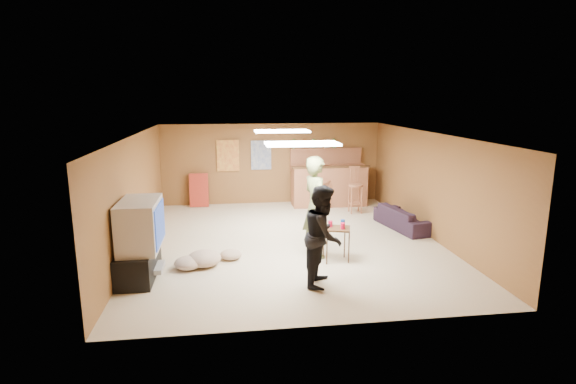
{
  "coord_description": "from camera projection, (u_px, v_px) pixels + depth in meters",
  "views": [
    {
      "loc": [
        -1.22,
        -8.75,
        2.94
      ],
      "look_at": [
        0.0,
        0.2,
        1.0
      ],
      "focal_mm": 28.0,
      "sensor_mm": 36.0,
      "label": 1
    }
  ],
  "objects": [
    {
      "name": "bar_backing",
      "position": [
        326.0,
        159.0,
        12.51
      ],
      "size": [
        2.0,
        0.14,
        0.6
      ],
      "primitive_type": "cube",
      "color": "brown",
      "rests_on": "bar_counter"
    },
    {
      "name": "person_black",
      "position": [
        323.0,
        235.0,
        7.02
      ],
      "size": [
        0.84,
        0.94,
        1.6
      ],
      "primitive_type": "imported",
      "rotation": [
        0.0,
        0.0,
        1.2
      ],
      "color": "black",
      "rests_on": "ground"
    },
    {
      "name": "folding_chair_stack",
      "position": [
        199.0,
        190.0,
        12.09
      ],
      "size": [
        0.5,
        0.26,
        0.91
      ],
      "primitive_type": "cube",
      "rotation": [
        -0.14,
        0.0,
        0.0
      ],
      "color": "#AB2E1F",
      "rests_on": "ground"
    },
    {
      "name": "poster_right",
      "position": [
        261.0,
        155.0,
        12.28
      ],
      "size": [
        0.55,
        0.03,
        0.8
      ],
      "primitive_type": "cube",
      "color": "#334C99",
      "rests_on": "wall_back"
    },
    {
      "name": "person_olive",
      "position": [
        316.0,
        207.0,
        8.25
      ],
      "size": [
        0.62,
        0.78,
        1.88
      ],
      "primitive_type": "imported",
      "rotation": [
        0.0,
        0.0,
        1.84
      ],
      "color": "#60693C",
      "rests_on": "ground"
    },
    {
      "name": "ceiling",
      "position": [
        289.0,
        134.0,
        8.79
      ],
      "size": [
        6.0,
        7.0,
        0.02
      ],
      "primitive_type": "cube",
      "color": "silver",
      "rests_on": "ground"
    },
    {
      "name": "ceiling_panel_back",
      "position": [
        282.0,
        131.0,
        9.96
      ],
      "size": [
        1.2,
        0.6,
        0.04
      ],
      "primitive_type": "cube",
      "color": "white",
      "rests_on": "ceiling"
    },
    {
      "name": "bar_counter",
      "position": [
        329.0,
        186.0,
        12.19
      ],
      "size": [
        2.0,
        0.6,
        1.1
      ],
      "primitive_type": "cube",
      "color": "brown",
      "rests_on": "ground"
    },
    {
      "name": "tv_body",
      "position": [
        140.0,
        225.0,
        7.26
      ],
      "size": [
        0.6,
        1.1,
        0.8
      ],
      "primitive_type": "cube",
      "color": "#B2B2B7",
      "rests_on": "tv_stand"
    },
    {
      "name": "wall_front",
      "position": [
        328.0,
        245.0,
        5.63
      ],
      "size": [
        6.0,
        0.02,
        2.2
      ],
      "primitive_type": "cube",
      "color": "brown",
      "rests_on": "ground"
    },
    {
      "name": "bottle_row",
      "position": [
        314.0,
        143.0,
        12.33
      ],
      "size": [
        1.2,
        0.08,
        0.26
      ],
      "primitive_type": null,
      "color": "#3F7233",
      "rests_on": "bar_shelf"
    },
    {
      "name": "ceiling_panel_front",
      "position": [
        302.0,
        144.0,
        7.34
      ],
      "size": [
        1.2,
        0.6,
        0.04
      ],
      "primitive_type": "cube",
      "color": "white",
      "rests_on": "ceiling"
    },
    {
      "name": "wall_right",
      "position": [
        431.0,
        185.0,
        9.42
      ],
      "size": [
        0.02,
        7.0,
        2.2
      ],
      "primitive_type": "cube",
      "color": "brown",
      "rests_on": "ground"
    },
    {
      "name": "tv_stand",
      "position": [
        138.0,
        263.0,
        7.39
      ],
      "size": [
        0.55,
        1.3,
        0.5
      ],
      "primitive_type": "cube",
      "color": "black",
      "rests_on": "ground"
    },
    {
      "name": "cup_blue",
      "position": [
        343.0,
        223.0,
        8.16
      ],
      "size": [
        0.1,
        0.1,
        0.11
      ],
      "primitive_type": "cylinder",
      "rotation": [
        0.0,
        0.0,
        -0.23
      ],
      "color": "navy",
      "rests_on": "tray_table"
    },
    {
      "name": "poster_left",
      "position": [
        228.0,
        156.0,
        12.16
      ],
      "size": [
        0.6,
        0.03,
        0.85
      ],
      "primitive_type": "cube",
      "color": "#BF3F26",
      "rests_on": "wall_back"
    },
    {
      "name": "dvd_box",
      "position": [
        153.0,
        268.0,
        7.44
      ],
      "size": [
        0.35,
        0.5,
        0.08
      ],
      "primitive_type": "cube",
      "color": "#B2B2B7",
      "rests_on": "tv_stand"
    },
    {
      "name": "cup_red_near",
      "position": [
        330.0,
        224.0,
        8.08
      ],
      "size": [
        0.1,
        0.1,
        0.11
      ],
      "primitive_type": "cylinder",
      "rotation": [
        0.0,
        0.0,
        -0.35
      ],
      "color": "red",
      "rests_on": "tray_table"
    },
    {
      "name": "cushion_near_tv",
      "position": [
        204.0,
        258.0,
        7.91
      ],
      "size": [
        0.69,
        0.69,
        0.27
      ],
      "primitive_type": "ellipsoid",
      "rotation": [
        0.0,
        0.0,
        -0.17
      ],
      "color": "tan",
      "rests_on": "ground"
    },
    {
      "name": "bar_shelf",
      "position": [
        326.0,
        149.0,
        12.43
      ],
      "size": [
        2.0,
        0.18,
        0.05
      ],
      "primitive_type": "cube",
      "color": "brown",
      "rests_on": "bar_backing"
    },
    {
      "name": "bar_stool_right",
      "position": [
        356.0,
        187.0,
        11.39
      ],
      "size": [
        0.5,
        0.5,
        1.33
      ],
      "primitive_type": null,
      "rotation": [
        0.0,
        0.0,
        0.2
      ],
      "color": "brown",
      "rests_on": "ground"
    },
    {
      "name": "bar_lip",
      "position": [
        331.0,
        167.0,
        11.83
      ],
      "size": [
        2.1,
        0.12,
        0.05
      ],
      "primitive_type": "cube",
      "color": "#3C2513",
      "rests_on": "bar_counter"
    },
    {
      "name": "cushion_mid",
      "position": [
        231.0,
        254.0,
        8.24
      ],
      "size": [
        0.44,
        0.44,
        0.18
      ],
      "primitive_type": "ellipsoid",
      "rotation": [
        0.0,
        0.0,
        -0.12
      ],
      "color": "tan",
      "rests_on": "ground"
    },
    {
      "name": "wall_back",
      "position": [
        272.0,
        164.0,
        12.41
      ],
      "size": [
        6.0,
        0.02,
        2.2
      ],
      "primitive_type": "cube",
      "color": "brown",
      "rests_on": "ground"
    },
    {
      "name": "sofa",
      "position": [
        404.0,
        218.0,
        10.13
      ],
      "size": [
        0.94,
        1.73,
        0.48
      ],
      "primitive_type": "imported",
      "rotation": [
        0.0,
        0.0,
        1.76
      ],
      "color": "black",
      "rests_on": "ground"
    },
    {
      "name": "cushion_far",
      "position": [
        188.0,
        263.0,
        7.77
      ],
      "size": [
        0.61,
        0.61,
        0.22
      ],
      "primitive_type": "ellipsoid",
      "rotation": [
        0.0,
        0.0,
        0.34
      ],
      "color": "tan",
      "rests_on": "ground"
    },
    {
      "name": "wall_left",
      "position": [
        135.0,
        194.0,
        8.62
      ],
      "size": [
        0.02,
        7.0,
        2.2
      ],
      "primitive_type": "cube",
      "color": "brown",
      "rests_on": "ground"
    },
    {
      "name": "tray_table",
      "position": [
        336.0,
        244.0,
        8.1
      ],
      "size": [
        0.57,
        0.51,
        0.63
      ],
      "primitive_type": "cube",
      "rotation": [
        0.0,
        0.0,
        -0.29
      ],
      "color": "#3C2513",
      "rests_on": "ground"
    },
    {
      "name": "ground",
      "position": [
        289.0,
        241.0,
        9.25
      ],
      "size": [
        7.0,
        7.0,
        0.0
      ],
      "primitive_type": "plane",
      "color": "#C5B496",
      "rests_on": "ground"
    },
    {
      "name": "bar_stool_left",
      "position": [
        324.0,
        184.0,
        11.95
      ],
      "size": [
        0.41,
        0.41,
        1.28
      ],
      "primitive_type": null,
      "rotation": [
        0.0,
        0.0,
        0.01
      ],
      "color": "brown",
      "rests_on": "ground"
    },
    {
      "name": "tv_screen",
      "position": [
        160.0,
        224.0,
        7.3
      ],
      "size": [
        0.02,
        0.95,
        0.65
      ],
      "primitive_type": "cube",
      "color": "navy",
      "rests_on": "tv_body"
    },
    {
      "name": "cup_red_far",
      "position": [
        343.0,
        226.0,
        7.95
      ],
      "size": [
        0.1,
        0.1,
        0.11
      ],
      "primitive_type": "cylinder",
      "rotation": [
        0.0,
        0.0,
        -0.28
      ],
      "color": "red",
      "rests_on": "tray_table"
    }
  ]
}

